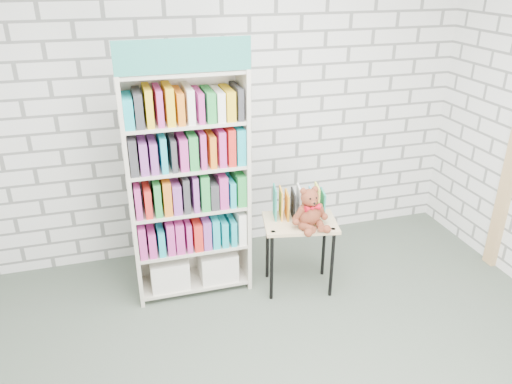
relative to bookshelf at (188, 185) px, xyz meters
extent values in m
cube|color=silver|center=(0.45, 0.64, 0.46)|extent=(4.50, 0.02, 2.80)
cube|color=beige|center=(-0.45, -0.01, -0.02)|extent=(0.03, 0.36, 1.85)
cube|color=beige|center=(0.45, -0.01, -0.02)|extent=(0.03, 0.36, 1.85)
cube|color=beige|center=(0.00, 0.16, -0.02)|extent=(0.92, 0.02, 1.85)
cube|color=teal|center=(0.00, -0.18, 1.01)|extent=(0.92, 0.02, 0.23)
cube|color=beige|center=(0.00, -0.01, -0.88)|extent=(0.86, 0.34, 0.03)
cube|color=beige|center=(0.00, -0.01, -0.53)|extent=(0.86, 0.34, 0.03)
cube|color=beige|center=(0.00, -0.01, -0.19)|extent=(0.86, 0.34, 0.03)
cube|color=beige|center=(0.00, -0.01, 0.16)|extent=(0.86, 0.34, 0.03)
cube|color=beige|center=(0.00, -0.01, 0.51)|extent=(0.86, 0.34, 0.03)
cube|color=beige|center=(0.00, -0.01, 0.88)|extent=(0.86, 0.34, 0.03)
cube|color=silver|center=(-0.21, -0.01, -0.75)|extent=(0.31, 0.30, 0.25)
cube|color=silver|center=(0.21, -0.01, -0.75)|extent=(0.31, 0.30, 0.25)
cube|color=#BF338C|center=(0.00, -0.02, -0.40)|extent=(0.86, 0.30, 0.25)
cube|color=#19A5B2|center=(0.00, -0.02, -0.05)|extent=(0.86, 0.30, 0.25)
cube|color=white|center=(0.00, -0.02, 0.30)|extent=(0.86, 0.30, 0.25)
cube|color=purple|center=(0.00, -0.02, 0.65)|extent=(0.86, 0.30, 0.25)
cube|color=tan|center=(0.85, -0.25, -0.33)|extent=(0.65, 0.51, 0.03)
cylinder|color=black|center=(0.58, -0.35, -0.65)|extent=(0.03, 0.03, 0.60)
cylinder|color=black|center=(0.64, -0.05, -0.65)|extent=(0.03, 0.03, 0.60)
cylinder|color=black|center=(1.06, -0.45, -0.65)|extent=(0.03, 0.03, 0.60)
cylinder|color=black|center=(1.12, -0.14, -0.65)|extent=(0.03, 0.03, 0.60)
cylinder|color=black|center=(0.59, -0.35, -0.32)|extent=(0.04, 0.04, 0.01)
cylinder|color=black|center=(1.05, -0.44, -0.32)|extent=(0.04, 0.04, 0.01)
cube|color=#218F79|center=(0.68, -0.12, -0.20)|extent=(0.05, 0.18, 0.24)
cube|color=#FFA128|center=(0.72, -0.13, -0.20)|extent=(0.05, 0.18, 0.24)
cube|color=#C78015|center=(0.77, -0.14, -0.20)|extent=(0.05, 0.18, 0.24)
cube|color=black|center=(0.82, -0.15, -0.20)|extent=(0.05, 0.18, 0.24)
cube|color=white|center=(0.87, -0.16, -0.20)|extent=(0.05, 0.18, 0.24)
cube|color=orange|center=(0.92, -0.17, -0.20)|extent=(0.05, 0.18, 0.24)
cube|color=#34A5C4|center=(0.96, -0.18, -0.20)|extent=(0.05, 0.18, 0.24)
cube|color=#DBDD49|center=(1.01, -0.19, -0.20)|extent=(0.05, 0.18, 0.24)
cube|color=#218F79|center=(1.06, -0.20, -0.20)|extent=(0.05, 0.18, 0.24)
ellipsoid|color=maroon|center=(0.89, -0.33, -0.22)|extent=(0.19, 0.17, 0.19)
sphere|color=maroon|center=(0.89, -0.33, -0.07)|extent=(0.14, 0.14, 0.14)
sphere|color=maroon|center=(0.84, -0.32, -0.02)|extent=(0.05, 0.05, 0.05)
sphere|color=maroon|center=(0.94, -0.32, -0.02)|extent=(0.05, 0.05, 0.05)
sphere|color=maroon|center=(0.89, -0.39, -0.09)|extent=(0.06, 0.06, 0.06)
sphere|color=black|center=(0.87, -0.39, -0.06)|extent=(0.02, 0.02, 0.02)
sphere|color=black|center=(0.92, -0.39, -0.06)|extent=(0.02, 0.02, 0.02)
sphere|color=black|center=(0.89, -0.41, -0.09)|extent=(0.02, 0.02, 0.02)
cylinder|color=maroon|center=(0.79, -0.36, -0.19)|extent=(0.10, 0.08, 0.14)
cylinder|color=maroon|center=(0.98, -0.34, -0.19)|extent=(0.10, 0.08, 0.14)
sphere|color=maroon|center=(0.76, -0.37, -0.25)|extent=(0.06, 0.06, 0.06)
sphere|color=maroon|center=(1.01, -0.35, -0.25)|extent=(0.06, 0.06, 0.06)
cylinder|color=maroon|center=(0.84, -0.43, -0.28)|extent=(0.11, 0.16, 0.08)
cylinder|color=maroon|center=(0.95, -0.42, -0.28)|extent=(0.09, 0.16, 0.08)
sphere|color=maroon|center=(0.82, -0.50, -0.29)|extent=(0.07, 0.07, 0.07)
sphere|color=maroon|center=(0.98, -0.48, -0.29)|extent=(0.07, 0.07, 0.07)
cone|color=red|center=(0.86, -0.39, -0.14)|extent=(0.06, 0.06, 0.05)
cone|color=red|center=(0.92, -0.38, -0.14)|extent=(0.06, 0.06, 0.05)
sphere|color=red|center=(0.89, -0.39, -0.14)|extent=(0.03, 0.03, 0.03)
camera|label=1|loc=(-0.48, -3.55, 1.58)|focal=35.00mm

